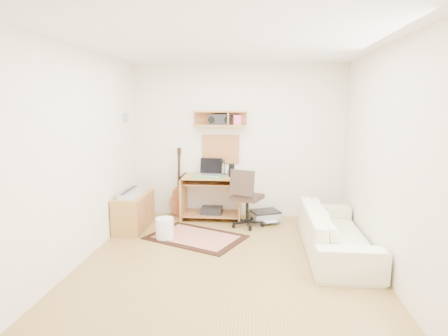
# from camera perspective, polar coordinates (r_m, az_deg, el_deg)

# --- Properties ---
(floor) EXTENTS (3.60, 4.00, 0.01)m
(floor) POSITION_cam_1_polar(r_m,az_deg,el_deg) (4.83, 0.60, -13.97)
(floor) COLOR #A27D43
(floor) RESTS_ON ground
(ceiling) EXTENTS (3.60, 4.00, 0.01)m
(ceiling) POSITION_cam_1_polar(r_m,az_deg,el_deg) (4.48, 0.66, 18.28)
(ceiling) COLOR white
(ceiling) RESTS_ON ground
(back_wall) EXTENTS (3.60, 0.01, 2.60)m
(back_wall) POSITION_cam_1_polar(r_m,az_deg,el_deg) (6.46, 2.14, 4.01)
(back_wall) COLOR white
(back_wall) RESTS_ON ground
(left_wall) EXTENTS (0.01, 4.00, 2.60)m
(left_wall) POSITION_cam_1_polar(r_m,az_deg,el_deg) (4.96, -20.62, 1.71)
(left_wall) COLOR white
(left_wall) RESTS_ON ground
(right_wall) EXTENTS (0.01, 4.00, 2.60)m
(right_wall) POSITION_cam_1_polar(r_m,az_deg,el_deg) (4.68, 23.21, 1.11)
(right_wall) COLOR white
(right_wall) RESTS_ON ground
(wall_shelf) EXTENTS (0.90, 0.25, 0.26)m
(wall_shelf) POSITION_cam_1_polar(r_m,az_deg,el_deg) (6.33, -0.65, 7.53)
(wall_shelf) COLOR #B17F3E
(wall_shelf) RESTS_ON back_wall
(cork_board) EXTENTS (0.64, 0.03, 0.49)m
(cork_board) POSITION_cam_1_polar(r_m,az_deg,el_deg) (6.48, -0.54, 2.87)
(cork_board) COLOR #A47552
(cork_board) RESTS_ON back_wall
(wall_photo) EXTENTS (0.02, 0.20, 0.15)m
(wall_photo) POSITION_cam_1_polar(r_m,az_deg,el_deg) (6.30, -14.72, 7.39)
(wall_photo) COLOR #4C8CBF
(wall_photo) RESTS_ON left_wall
(desk) EXTENTS (1.00, 0.55, 0.75)m
(desk) POSITION_cam_1_polar(r_m,az_deg,el_deg) (6.38, -1.90, -4.49)
(desk) COLOR #B17F3E
(desk) RESTS_ON floor
(laptop) EXTENTS (0.42, 0.42, 0.29)m
(laptop) POSITION_cam_1_polar(r_m,az_deg,el_deg) (6.26, -2.25, 0.09)
(laptop) COLOR silver
(laptop) RESTS_ON desk
(speaker) EXTENTS (0.10, 0.10, 0.22)m
(speaker) POSITION_cam_1_polar(r_m,az_deg,el_deg) (6.20, 1.16, -0.35)
(speaker) COLOR black
(speaker) RESTS_ON desk
(desk_lamp) EXTENTS (0.09, 0.09, 0.27)m
(desk_lamp) POSITION_cam_1_polar(r_m,az_deg,el_deg) (6.39, 0.10, 0.20)
(desk_lamp) COLOR black
(desk_lamp) RESTS_ON desk
(pencil_cup) EXTENTS (0.07, 0.07, 0.10)m
(pencil_cup) POSITION_cam_1_polar(r_m,az_deg,el_deg) (6.36, 0.86, -0.64)
(pencil_cup) COLOR #34409E
(pencil_cup) RESTS_ON desk
(boombox) EXTENTS (0.35, 0.16, 0.18)m
(boombox) POSITION_cam_1_polar(r_m,az_deg,el_deg) (6.33, -0.62, 7.34)
(boombox) COLOR black
(boombox) RESTS_ON wall_shelf
(rug) EXTENTS (1.58, 1.36, 0.02)m
(rug) POSITION_cam_1_polar(r_m,az_deg,el_deg) (5.62, -4.29, -10.42)
(rug) COLOR beige
(rug) RESTS_ON floor
(task_chair) EXTENTS (0.64, 0.64, 0.95)m
(task_chair) POSITION_cam_1_polar(r_m,az_deg,el_deg) (6.00, 3.55, -4.43)
(task_chair) COLOR #35281F
(task_chair) RESTS_ON floor
(cabinet) EXTENTS (0.40, 0.90, 0.55)m
(cabinet) POSITION_cam_1_polar(r_m,az_deg,el_deg) (6.09, -13.54, -6.43)
(cabinet) COLOR #B17F3E
(cabinet) RESTS_ON floor
(music_keyboard) EXTENTS (0.23, 0.74, 0.06)m
(music_keyboard) POSITION_cam_1_polar(r_m,az_deg,el_deg) (6.02, -13.66, -3.61)
(music_keyboard) COLOR #B2B5BA
(music_keyboard) RESTS_ON cabinet
(guitar) EXTENTS (0.37, 0.30, 1.20)m
(guitar) POSITION_cam_1_polar(r_m,az_deg,el_deg) (6.57, -6.96, -2.16)
(guitar) COLOR #AD5E35
(guitar) RESTS_ON floor
(waste_basket) EXTENTS (0.33, 0.33, 0.31)m
(waste_basket) POSITION_cam_1_polar(r_m,az_deg,el_deg) (5.58, -8.98, -9.06)
(waste_basket) COLOR white
(waste_basket) RESTS_ON floor
(printer) EXTENTS (0.57, 0.51, 0.17)m
(printer) POSITION_cam_1_polar(r_m,az_deg,el_deg) (6.36, 6.28, -7.30)
(printer) COLOR #A5A8AA
(printer) RESTS_ON floor
(sofa) EXTENTS (0.58, 1.97, 0.77)m
(sofa) POSITION_cam_1_polar(r_m,az_deg,el_deg) (5.16, 16.63, -8.21)
(sofa) COLOR beige
(sofa) RESTS_ON floor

